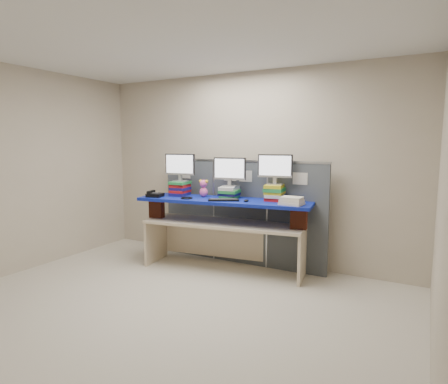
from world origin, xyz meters
The scene contains 18 objects.
room centered at (0.00, 0.00, 1.40)m, with size 5.00×4.00×2.80m.
cubicle_partition centered at (0.00, 1.78, 0.77)m, with size 2.60×0.06×1.53m.
desk centered at (-0.06, 1.40, 0.54)m, with size 2.30×0.95×0.68m.
brick_pier_left centered at (-1.09, 1.21, 0.82)m, with size 0.20×0.11×0.28m, color maroon.
brick_pier_right centered at (0.98, 1.50, 0.82)m, with size 0.20×0.11×0.28m, color maroon.
blue_board centered at (-0.06, 1.40, 0.98)m, with size 2.42×0.60×0.04m, color #0B1291.
book_stack_left centered at (-0.81, 1.42, 1.10)m, with size 0.28×0.33×0.21m.
book_stack_center centered at (-0.04, 1.52, 1.08)m, with size 0.29×0.32×0.16m.
book_stack_right centered at (0.60, 1.61, 1.11)m, with size 0.28×0.33×0.22m.
monitor_left centered at (-0.80, 1.42, 1.44)m, with size 0.47×0.16×0.41m.
monitor_center centered at (-0.04, 1.52, 1.40)m, with size 0.47×0.16×0.41m.
monitor_right centered at (0.60, 1.61, 1.45)m, with size 0.47×0.16×0.41m.
keyboard centered at (0.00, 1.27, 1.01)m, with size 0.43×0.32×0.03m.
mouse centered at (0.30, 1.34, 1.02)m, with size 0.06×0.10×0.03m, color black.
desk_phone centered at (-1.05, 1.12, 1.03)m, with size 0.25×0.23×0.09m.
headset centered at (-0.54, 1.19, 1.01)m, with size 0.17×0.17×0.02m, color black.
plush_toy centered at (-0.43, 1.46, 1.13)m, with size 0.15×0.11×0.25m.
binder_stack centered at (0.91, 1.40, 1.05)m, with size 0.29×0.23×0.10m.
Camera 1 is at (2.39, -3.07, 1.77)m, focal length 30.00 mm.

